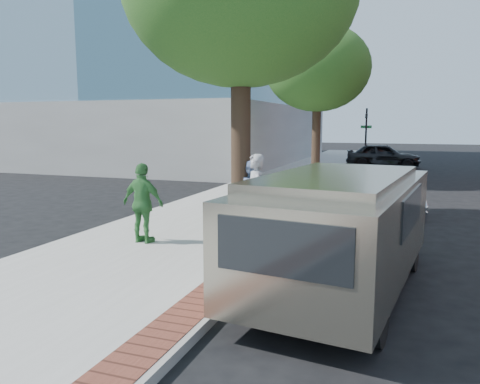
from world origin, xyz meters
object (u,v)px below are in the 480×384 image
at_px(person_officer, 253,193).
at_px(bg_car, 383,155).
at_px(person_green, 143,203).
at_px(person_gray, 255,196).
at_px(parking_meter, 278,192).
at_px(sedan_silver, 355,192).
at_px(van, 344,225).

xyz_separation_m(person_officer, bg_car, (2.28, 19.81, -0.23)).
height_order(person_green, bg_car, person_green).
xyz_separation_m(person_gray, person_officer, (-0.47, 1.29, -0.13)).
relative_size(person_officer, bg_car, 0.38).
xyz_separation_m(person_gray, bg_car, (1.81, 21.10, -0.36)).
xyz_separation_m(parking_meter, sedan_silver, (1.35, 4.18, -0.52)).
height_order(person_officer, sedan_silver, person_officer).
height_order(person_green, van, van).
distance_m(person_green, sedan_silver, 7.12).
bearing_deg(sedan_silver, parking_meter, 155.45).
distance_m(person_gray, person_green, 2.58).
relative_size(person_gray, person_officer, 1.15).
distance_m(bg_car, van, 23.48).
bearing_deg(bg_car, sedan_silver, 176.94).
distance_m(person_gray, bg_car, 21.18).
relative_size(person_green, van, 0.31).
height_order(person_gray, bg_car, person_gray).
height_order(person_gray, sedan_silver, person_gray).
distance_m(parking_meter, sedan_silver, 4.43).
xyz_separation_m(person_green, van, (4.59, -1.07, 0.07)).
bearing_deg(parking_meter, person_gray, -141.16).
distance_m(person_officer, bg_car, 19.94).
distance_m(person_gray, sedan_silver, 4.92).
bearing_deg(person_gray, bg_car, 147.89).
height_order(parking_meter, van, van).
height_order(parking_meter, sedan_silver, parking_meter).
distance_m(parking_meter, bg_car, 20.78).
distance_m(person_gray, van, 3.35).
bearing_deg(sedan_silver, van, 177.94).
bearing_deg(person_green, sedan_silver, -118.18).
relative_size(sedan_silver, van, 0.72).
height_order(person_gray, person_officer, person_gray).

